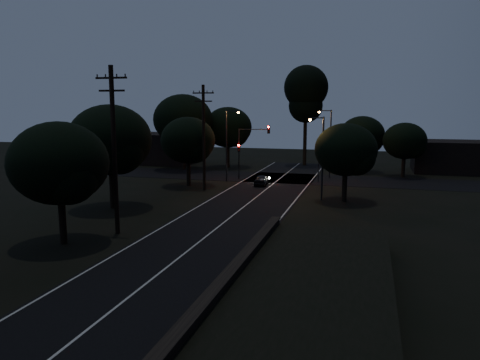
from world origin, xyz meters
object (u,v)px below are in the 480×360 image
Objects in this scene: tall_pine at (306,93)px; signal_left at (239,155)px; signal_right at (319,157)px; streetlight_a at (228,140)px; streetlight_b at (329,139)px; signal_mast at (253,142)px; car at (262,180)px; streetlight_c at (321,152)px; utility_pole_mid at (114,148)px; utility_pole_far at (204,136)px.

signal_left is (-5.60, -15.01, -7.35)m from tall_pine.
signal_right is 0.51× the size of streetlight_a.
signal_left is 10.84m from streetlight_b.
streetlight_b is (10.61, 6.00, 0.00)m from streetlight_a.
signal_left is 0.66× the size of signal_mast.
streetlight_a is at bearing -150.52° from streetlight_b.
signal_mast is (1.69, 0.00, 1.50)m from signal_left.
signal_left is 5.50m from car.
signal_right is 0.51× the size of streetlight_b.
streetlight_c reaches higher than signal_right.
utility_pole_mid is at bearing 73.54° from car.
utility_pole_mid reaches higher than streetlight_b.
streetlight_a and streetlight_b have the same top height.
signal_left is 2.26m from signal_mast.
utility_pole_far reaches higher than streetlight_a.
streetlight_a is at bearing -110.36° from tall_pine.
streetlight_a is at bearing -23.55° from car.
signal_right is 1.25× the size of car.
utility_pole_mid is 3.35× the size of car.
utility_pole_mid is 23.04m from streetlight_a.
utility_pole_mid is at bearing -111.30° from streetlight_b.
utility_pole_far is (0.00, 17.00, -0.25)m from utility_pole_mid.
streetlight_a is at bearing -140.23° from signal_mast.
signal_left is at bearing -157.95° from streetlight_b.
utility_pole_mid is 1.38× the size of streetlight_a.
signal_mast is 3.13m from streetlight_a.
signal_mast is 0.78× the size of streetlight_a.
streetlight_b is at bearing 80.00° from signal_right.
streetlight_a is (-9.91, -1.99, 1.80)m from signal_right.
utility_pole_far is 8.27m from car.
streetlight_c reaches higher than car.
streetlight_b is at bearing -133.62° from car.
utility_pole_mid is 17.00m from utility_pole_far.
tall_pine is (7.00, 40.00, 4.45)m from utility_pole_mid.
signal_right is at bearing -0.03° from signal_mast.
utility_pole_far is 1.68× the size of signal_mast.
tall_pine is 1.88× the size of streetlight_c.
streetlight_b is at bearing -68.62° from tall_pine.
utility_pole_mid reaches higher than car.
streetlight_b is at bearing 29.48° from streetlight_a.
streetlight_b is at bearing 92.14° from streetlight_c.
signal_mast is at bearing 131.19° from streetlight_c.
utility_pole_mid is 40.85m from tall_pine.
signal_right is at bearing 37.00° from utility_pole_far.
streetlight_a is at bearing -109.59° from signal_left.
signal_left is at bearing 80.06° from utility_pole_far.
streetlight_b is at bearing 68.70° from utility_pole_mid.
streetlight_b reaches higher than signal_mast.
signal_right is 0.55× the size of streetlight_c.
utility_pole_far is 3.20× the size of car.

